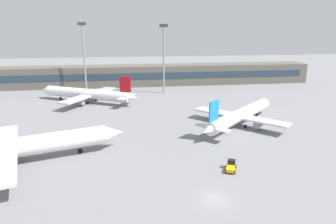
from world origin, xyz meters
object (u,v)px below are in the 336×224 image
(baggage_tug_yellow, at_px, (231,166))
(floodlight_tower_east, at_px, (84,53))
(airplane_mid, at_px, (241,115))
(airplane_far, at_px, (86,94))
(airplane_near, at_px, (11,148))
(floodlight_tower_west, at_px, (164,54))

(baggage_tug_yellow, bearing_deg, floodlight_tower_east, 114.04)
(airplane_mid, height_order, baggage_tug_yellow, airplane_mid)
(airplane_far, bearing_deg, airplane_near, -99.68)
(airplane_near, distance_m, airplane_mid, 55.86)
(airplane_near, height_order, airplane_mid, airplane_near)
(airplane_near, height_order, baggage_tug_yellow, airplane_near)
(airplane_far, xyz_separation_m, baggage_tug_yellow, (32.45, -58.29, -2.26))
(airplane_near, relative_size, floodlight_tower_east, 1.58)
(airplane_mid, relative_size, baggage_tug_yellow, 7.69)
(airplane_near, distance_m, airplane_far, 50.80)
(baggage_tug_yellow, height_order, floodlight_tower_east, floodlight_tower_east)
(airplane_mid, relative_size, floodlight_tower_east, 1.08)
(airplane_near, distance_m, baggage_tug_yellow, 41.88)
(airplane_mid, distance_m, floodlight_tower_west, 48.38)
(airplane_far, height_order, baggage_tug_yellow, airplane_far)
(airplane_near, bearing_deg, floodlight_tower_east, 84.85)
(baggage_tug_yellow, bearing_deg, airplane_mid, 65.01)
(floodlight_tower_east, bearing_deg, airplane_mid, -48.05)
(floodlight_tower_east, bearing_deg, airplane_far, -83.39)
(airplane_far, bearing_deg, airplane_mid, -36.14)
(airplane_far, bearing_deg, floodlight_tower_west, 21.76)
(airplane_near, relative_size, airplane_mid, 1.46)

